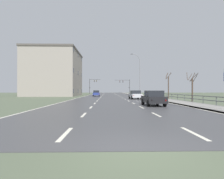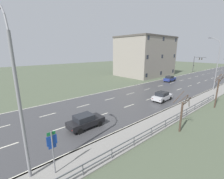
% 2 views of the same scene
% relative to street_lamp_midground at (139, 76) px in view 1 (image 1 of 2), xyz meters
% --- Properties ---
extents(ground_plane, '(160.00, 160.00, 0.12)m').
position_rel_street_lamp_midground_xyz_m(ground_plane, '(-7.45, 3.53, -5.47)').
color(ground_plane, '#4C5642').
extents(road_asphalt_strip, '(14.00, 120.00, 0.03)m').
position_rel_street_lamp_midground_xyz_m(road_asphalt_strip, '(-7.45, 15.53, -5.40)').
color(road_asphalt_strip, '#3D3D3F').
rests_on(road_asphalt_strip, ground).
extents(sidewalk_right, '(3.00, 120.00, 0.12)m').
position_rel_street_lamp_midground_xyz_m(sidewalk_right, '(0.98, 15.53, -5.35)').
color(sidewalk_right, gray).
rests_on(sidewalk_right, ground).
extents(guardrail, '(0.07, 33.78, 1.00)m').
position_rel_street_lamp_midground_xyz_m(guardrail, '(2.40, -24.39, -4.70)').
color(guardrail, '#515459').
rests_on(guardrail, ground).
extents(street_lamp_midground, '(2.50, 0.24, 11.04)m').
position_rel_street_lamp_midground_xyz_m(street_lamp_midground, '(0.00, 0.00, 0.00)').
color(street_lamp_midground, slate).
rests_on(street_lamp_midground, ground).
extents(traffic_signal_right, '(5.94, 0.36, 5.83)m').
position_rel_street_lamp_midground_xyz_m(traffic_signal_right, '(-1.08, 25.63, -1.34)').
color(traffic_signal_right, '#38383A').
rests_on(traffic_signal_right, ground).
extents(traffic_signal_left, '(4.30, 0.36, 6.13)m').
position_rel_street_lamp_midground_xyz_m(traffic_signal_left, '(-14.34, 27.17, -1.25)').
color(traffic_signal_left, '#38383A').
rests_on(traffic_signal_left, ground).
extents(car_mid_centre, '(1.90, 4.13, 1.57)m').
position_rel_street_lamp_midground_xyz_m(car_mid_centre, '(-3.51, -29.66, -4.60)').
color(car_mid_centre, black).
rests_on(car_mid_centre, ground).
extents(car_far_right, '(2.01, 4.19, 1.57)m').
position_rel_street_lamp_midground_xyz_m(car_far_right, '(-11.26, 2.14, -4.60)').
color(car_far_right, navy).
rests_on(car_far_right, ground).
extents(car_near_right, '(2.02, 4.20, 1.57)m').
position_rel_street_lamp_midground_xyz_m(car_near_right, '(-3.21, -14.66, -4.60)').
color(car_near_right, '#B7B7BC').
rests_on(car_near_right, ground).
extents(brick_building, '(13.65, 17.85, 12.92)m').
position_rel_street_lamp_midground_xyz_m(brick_building, '(-23.42, 6.37, 1.07)').
color(brick_building, gray).
rests_on(brick_building, ground).
extents(bare_tree_near, '(1.61, 1.33, 4.27)m').
position_rel_street_lamp_midground_xyz_m(bare_tree_near, '(3.77, -22.45, -3.35)').
color(bare_tree_near, '#423328').
rests_on(bare_tree_near, ground).
extents(bare_tree_mid, '(1.32, 0.89, 5.15)m').
position_rel_street_lamp_midground_xyz_m(bare_tree_mid, '(3.84, -11.62, -2.89)').
color(bare_tree_mid, '#423328').
rests_on(bare_tree_mid, ground).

